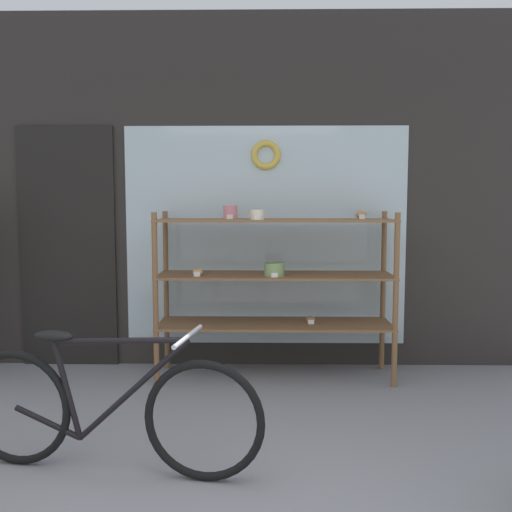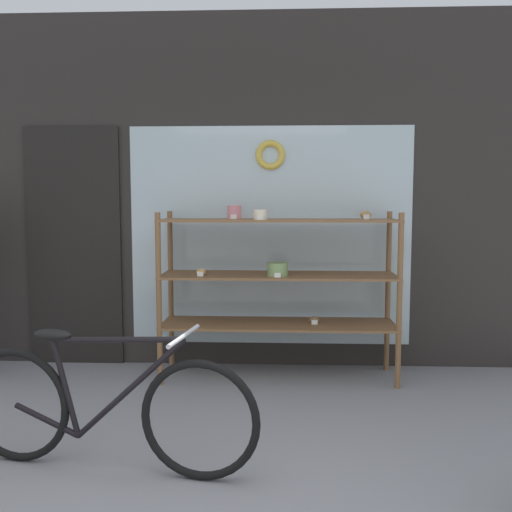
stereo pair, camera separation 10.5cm
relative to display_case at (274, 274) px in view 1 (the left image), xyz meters
name	(u,v)px [view 1 (the left image)]	position (x,y,z in m)	size (l,w,h in m)	color
storefront_facade	(238,196)	(-0.31, 0.40, 0.64)	(5.33, 0.13, 3.07)	#2D2826
display_case	(274,274)	(0.00, 0.00, 0.00)	(1.92, 0.52, 1.42)	brown
bicycle	(106,409)	(-0.92, -1.68, -0.51)	(1.70, 0.46, 0.78)	black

